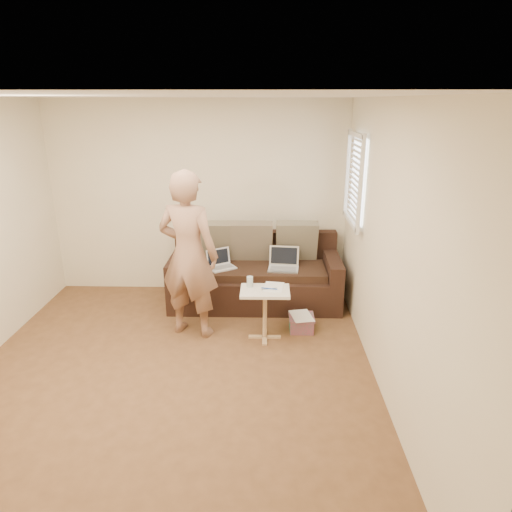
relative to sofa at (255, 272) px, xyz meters
The scene contains 18 objects.
floor 1.98m from the sofa, 113.71° to the right, with size 4.50×4.50×0.00m, color brown.
ceiling 2.91m from the sofa, 113.71° to the right, with size 4.50×4.50×0.00m, color white.
wall_back 1.26m from the sofa, 148.65° to the left, with size 4.00×4.00×0.00m, color beige.
wall_front 4.19m from the sofa, 100.96° to the right, with size 4.00×4.00×0.00m, color beige.
wall_right 2.32m from the sofa, 55.49° to the right, with size 4.50×4.50×0.00m, color beige.
window_blinds 1.75m from the sofa, 13.22° to the right, with size 0.12×0.88×1.08m, color white, non-canonical shape.
sofa is the anchor object (origin of this frame).
pillow_left 0.73m from the sofa, 161.07° to the left, with size 0.55×0.14×0.55m, color #695D4D, non-canonical shape.
pillow_mid 0.42m from the sofa, 104.37° to the left, with size 0.55×0.14×0.55m, color brown, non-canonical shape.
pillow_right 0.70m from the sofa, 22.55° to the left, with size 0.55×0.14×0.55m, color #695D4D, non-canonical shape.
laptop_silver 0.40m from the sofa, 23.18° to the right, with size 0.38×0.28×0.26m, color #B7BABC, non-canonical shape.
laptop_white 0.45m from the sofa, 163.59° to the right, with size 0.33×0.24×0.24m, color white, non-canonical shape.
person 1.23m from the sofa, 129.82° to the right, with size 0.69×0.47×1.90m, color #986753.
side_table 0.99m from the sofa, 82.18° to the right, with size 0.54×0.38×0.59m, color silver, non-canonical shape.
drinking_glass 0.92m from the sofa, 92.30° to the right, with size 0.07×0.07×0.12m, color silver, non-canonical shape.
scissors 1.00m from the sofa, 79.38° to the right, with size 0.18×0.10×0.02m, color silver, non-canonical shape.
paper_on_table 0.94m from the sofa, 75.68° to the right, with size 0.21×0.30×0.00m, color white, non-canonical shape.
striped_box 1.02m from the sofa, 54.14° to the right, with size 0.29×0.29×0.19m, color #D82057, non-canonical shape.
Camera 1 is at (0.92, -3.77, 2.57)m, focal length 31.71 mm.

